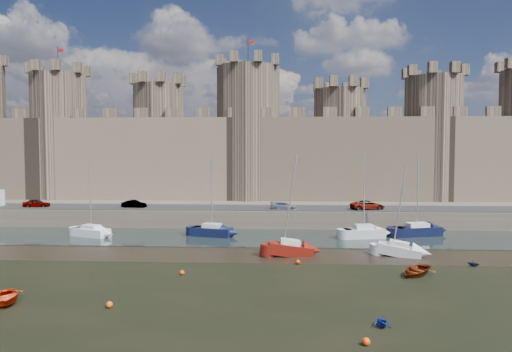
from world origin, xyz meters
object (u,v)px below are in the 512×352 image
object	(u,v)px
car_2	(284,206)
sailboat_1	(212,230)
car_0	(37,203)
sailboat_2	(364,232)
sailboat_3	(417,230)
sailboat_4	(290,248)
sailboat_0	(91,231)
car_1	(134,204)
dinghy_0	(5,298)
sailboat_5	(399,249)
car_3	(368,205)

from	to	relation	value
car_2	sailboat_1	size ratio (longest dim) A/B	0.37
car_0	sailboat_2	bearing A→B (deg)	-110.72
sailboat_3	sailboat_4	size ratio (longest dim) A/B	0.98
sailboat_2	sailboat_4	xyz separation A→B (m)	(-9.28, -9.70, -0.07)
car_0	sailboat_3	size ratio (longest dim) A/B	0.36
sailboat_0	sailboat_3	world-z (taller)	sailboat_3
car_2	sailboat_4	bearing A→B (deg)	-174.73
sailboat_4	car_1	bearing A→B (deg)	135.36
sailboat_3	sailboat_0	bearing A→B (deg)	168.74
car_2	dinghy_0	bearing A→B (deg)	153.25
sailboat_3	sailboat_4	bearing A→B (deg)	-159.10
car_1	car_2	size ratio (longest dim) A/B	0.94
car_1	sailboat_4	xyz separation A→B (m)	(22.37, -18.66, -2.31)
sailboat_0	sailboat_3	xyz separation A→B (m)	(41.21, 2.56, 0.07)
sailboat_1	sailboat_2	bearing A→B (deg)	13.88
sailboat_5	car_1	bearing A→B (deg)	168.40
car_2	sailboat_1	bearing A→B (deg)	135.29
sailboat_3	sailboat_1	bearing A→B (deg)	169.02
sailboat_1	sailboat_3	world-z (taller)	sailboat_3
sailboat_5	car_0	bearing A→B (deg)	176.26
car_1	sailboat_2	size ratio (longest dim) A/B	0.33
sailboat_3	sailboat_5	size ratio (longest dim) A/B	1.10
sailboat_3	car_3	bearing A→B (deg)	112.99
car_2	sailboat_4	distance (m)	18.28
sailboat_2	sailboat_3	distance (m)	7.37
sailboat_1	dinghy_0	xyz separation A→B (m)	(-10.87, -25.99, -0.41)
car_2	sailboat_0	xyz separation A→B (m)	(-24.33, -8.93, -2.31)
car_3	sailboat_0	size ratio (longest dim) A/B	0.53
car_2	car_1	bearing A→B (deg)	92.21
sailboat_5	dinghy_0	bearing A→B (deg)	-135.77
car_1	sailboat_0	xyz separation A→B (m)	(-2.48, -9.46, -2.35)
sailboat_1	dinghy_0	bearing A→B (deg)	-97.84
sailboat_0	sailboat_2	bearing A→B (deg)	22.64
car_1	sailboat_4	world-z (taller)	sailboat_4
sailboat_4	dinghy_0	world-z (taller)	sailboat_4
car_3	dinghy_0	size ratio (longest dim) A/B	1.27
sailboat_5	car_3	bearing A→B (deg)	106.42
car_2	dinghy_0	size ratio (longest dim) A/B	0.99
car_3	sailboat_5	bearing A→B (deg)	167.23
car_0	sailboat_0	bearing A→B (deg)	-137.55
sailboat_1	sailboat_3	distance (m)	26.05
car_3	sailboat_2	xyz separation A→B (m)	(-2.06, -8.53, -2.32)
car_2	car_3	xyz separation A→B (m)	(11.87, 0.10, 0.12)
sailboat_3	sailboat_4	world-z (taller)	sailboat_4
sailboat_2	sailboat_1	bearing A→B (deg)	169.19
car_2	sailboat_3	size ratio (longest dim) A/B	0.36
car_1	sailboat_0	size ratio (longest dim) A/B	0.39
sailboat_4	sailboat_0	bearing A→B (deg)	154.88
sailboat_0	sailboat_2	distance (m)	34.14
car_3	car_1	bearing A→B (deg)	76.88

